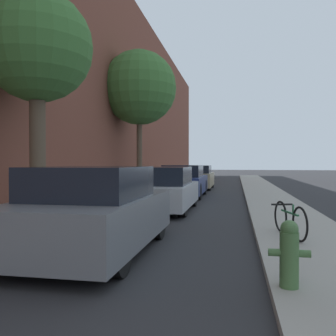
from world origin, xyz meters
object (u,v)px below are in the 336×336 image
(street_tree_near, at_px, (37,49))
(street_tree_far, at_px, (139,88))
(parked_car_grey, at_px, (94,212))
(bicycle, at_px, (289,220))
(parked_car_navy, at_px, (184,182))
(parked_car_champagne, at_px, (196,178))
(fire_hydrant, at_px, (289,253))
(parked_car_silver, at_px, (164,190))

(street_tree_near, distance_m, street_tree_far, 8.68)
(parked_car_grey, xyz_separation_m, street_tree_far, (-1.91, 10.02, 4.24))
(street_tree_near, distance_m, bicycle, 6.46)
(parked_car_navy, bearing_deg, bicycle, -69.39)
(parked_car_navy, bearing_deg, parked_car_champagne, 89.59)
(parked_car_champagne, bearing_deg, fire_hydrant, -80.16)
(parked_car_grey, height_order, parked_car_champagne, parked_car_grey)
(parked_car_grey, distance_m, fire_hydrant, 3.43)
(street_tree_far, xyz_separation_m, fire_hydrant, (4.95, -11.59, -4.44))
(parked_car_grey, height_order, bicycle, parked_car_grey)
(parked_car_grey, distance_m, street_tree_far, 11.05)
(parked_car_navy, distance_m, parked_car_champagne, 4.88)
(parked_car_navy, distance_m, street_tree_far, 4.72)
(bicycle, bearing_deg, street_tree_near, 166.09)
(parked_car_grey, relative_size, parked_car_silver, 0.98)
(parked_car_champagne, xyz_separation_m, fire_hydrant, (2.92, -16.84, -0.14))
(parked_car_champagne, relative_size, street_tree_far, 0.61)
(parked_car_navy, bearing_deg, fire_hydrant, -76.11)
(bicycle, bearing_deg, parked_car_champagne, 89.35)
(parked_car_silver, bearing_deg, parked_car_champagne, 90.07)
(fire_hydrant, bearing_deg, bicycle, 81.99)
(parked_car_silver, xyz_separation_m, street_tree_far, (-2.04, 4.49, 4.28))
(parked_car_champagne, bearing_deg, parked_car_navy, -90.41)
(parked_car_grey, relative_size, street_tree_far, 0.62)
(parked_car_champagne, distance_m, fire_hydrant, 17.09)
(parked_car_navy, bearing_deg, street_tree_near, -102.37)
(parked_car_champagne, relative_size, street_tree_near, 0.76)
(parked_car_grey, relative_size, parked_car_champagne, 1.01)
(fire_hydrant, bearing_deg, parked_car_champagne, 99.84)
(street_tree_far, relative_size, fire_hydrant, 8.35)
(parked_car_grey, xyz_separation_m, street_tree_near, (-1.89, 1.38, 3.36))
(street_tree_far, bearing_deg, fire_hydrant, -66.86)
(parked_car_champagne, xyz_separation_m, street_tree_near, (-2.01, -13.89, 3.40))
(parked_car_champagne, height_order, bicycle, parked_car_champagne)
(parked_car_champagne, bearing_deg, bicycle, -76.45)
(street_tree_near, relative_size, fire_hydrant, 6.67)
(parked_car_navy, height_order, street_tree_far, street_tree_far)
(parked_car_silver, relative_size, street_tree_near, 0.79)
(parked_car_silver, bearing_deg, street_tree_far, 114.48)
(parked_car_navy, bearing_deg, street_tree_far, -169.50)
(fire_hydrant, bearing_deg, parked_car_grey, 152.68)
(parked_car_grey, relative_size, bicycle, 2.60)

